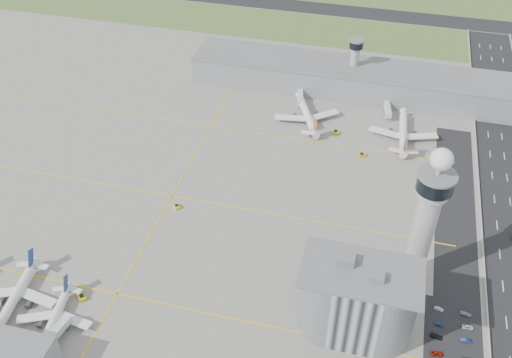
% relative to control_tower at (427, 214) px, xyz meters
% --- Properties ---
extents(ground, '(1000.00, 1000.00, 0.00)m').
position_rel_control_tower_xyz_m(ground, '(-72.00, -8.00, -35.04)').
color(ground, gray).
extents(grass_strip_0, '(480.00, 50.00, 0.08)m').
position_rel_control_tower_xyz_m(grass_strip_0, '(-92.00, 217.00, -35.00)').
color(grass_strip_0, '#526A32').
rests_on(grass_strip_0, ground).
extents(runway, '(480.00, 22.00, 0.10)m').
position_rel_control_tower_xyz_m(runway, '(-92.00, 254.00, -34.98)').
color(runway, black).
rests_on(runway, ground).
extents(barrier_left, '(0.60, 500.00, 1.20)m').
position_rel_control_tower_xyz_m(barrier_left, '(29.00, -8.00, -34.44)').
color(barrier_left, '#9E9E99').
rests_on(barrier_left, ground).
extents(landside_road, '(18.00, 260.00, 0.08)m').
position_rel_control_tower_xyz_m(landside_road, '(18.00, -18.00, -35.00)').
color(landside_road, black).
rests_on(landside_road, ground).
extents(parking_lot, '(20.00, 44.00, 0.10)m').
position_rel_control_tower_xyz_m(parking_lot, '(16.00, -30.00, -34.99)').
color(parking_lot, black).
rests_on(parking_lot, ground).
extents(taxiway_line_h_0, '(260.00, 0.60, 0.01)m').
position_rel_control_tower_xyz_m(taxiway_line_h_0, '(-112.00, -38.00, -35.04)').
color(taxiway_line_h_0, yellow).
rests_on(taxiway_line_h_0, ground).
extents(taxiway_line_h_1, '(260.00, 0.60, 0.01)m').
position_rel_control_tower_xyz_m(taxiway_line_h_1, '(-112.00, 22.00, -35.04)').
color(taxiway_line_h_1, yellow).
rests_on(taxiway_line_h_1, ground).
extents(taxiway_line_h_2, '(260.00, 0.60, 0.01)m').
position_rel_control_tower_xyz_m(taxiway_line_h_2, '(-112.00, 82.00, -35.04)').
color(taxiway_line_h_2, yellow).
rests_on(taxiway_line_h_2, ground).
extents(taxiway_line_v, '(0.60, 260.00, 0.01)m').
position_rel_control_tower_xyz_m(taxiway_line_v, '(-112.00, 22.00, -35.04)').
color(taxiway_line_v, yellow).
rests_on(taxiway_line_v, ground).
extents(control_tower, '(14.00, 14.00, 64.50)m').
position_rel_control_tower_xyz_m(control_tower, '(0.00, 0.00, 0.00)').
color(control_tower, '#ADAAA5').
rests_on(control_tower, ground).
extents(secondary_tower, '(8.60, 8.60, 31.90)m').
position_rel_control_tower_xyz_m(secondary_tower, '(-42.00, 142.00, -16.24)').
color(secondary_tower, '#ADAAA5').
rests_on(secondary_tower, ground).
extents(admin_building, '(42.00, 24.00, 33.50)m').
position_rel_control_tower_xyz_m(admin_building, '(-20.01, -30.00, -19.74)').
color(admin_building, '#B2B2B7').
rests_on(admin_building, ground).
extents(terminal_pier, '(210.00, 32.00, 15.80)m').
position_rel_control_tower_xyz_m(terminal_pier, '(-32.00, 140.00, -27.14)').
color(terminal_pier, gray).
rests_on(terminal_pier, ground).
extents(airplane_near_b, '(37.87, 42.94, 10.93)m').
position_rel_control_tower_xyz_m(airplane_near_b, '(-147.93, -51.74, -29.57)').
color(airplane_near_b, white).
rests_on(airplane_near_b, ground).
extents(airplane_near_c, '(33.94, 38.27, 9.61)m').
position_rel_control_tower_xyz_m(airplane_near_c, '(-128.22, -57.39, -30.23)').
color(airplane_near_c, white).
rests_on(airplane_near_c, ground).
extents(airplane_far_a, '(51.46, 54.84, 12.22)m').
position_rel_control_tower_xyz_m(airplane_far_a, '(-62.14, 102.61, -28.93)').
color(airplane_far_a, white).
rests_on(airplane_far_a, ground).
extents(airplane_far_b, '(39.08, 45.24, 12.15)m').
position_rel_control_tower_xyz_m(airplane_far_b, '(-8.95, 98.56, -28.97)').
color(airplane_far_b, white).
rests_on(airplane_far_b, ground).
extents(jet_bridge_near_2, '(5.39, 14.31, 5.70)m').
position_rel_control_tower_xyz_m(jet_bridge_near_2, '(-125.00, -69.00, -32.19)').
color(jet_bridge_near_2, silver).
rests_on(jet_bridge_near_2, ground).
extents(jet_bridge_far_0, '(5.39, 14.31, 5.70)m').
position_rel_control_tower_xyz_m(jet_bridge_far_0, '(-70.00, 124.00, -32.19)').
color(jet_bridge_far_0, silver).
rests_on(jet_bridge_far_0, ground).
extents(jet_bridge_far_1, '(5.39, 14.31, 5.70)m').
position_rel_control_tower_xyz_m(jet_bridge_far_1, '(-20.00, 124.00, -32.19)').
color(jet_bridge_far_1, silver).
rests_on(jet_bridge_far_1, ground).
extents(tug_1, '(4.36, 4.40, 2.13)m').
position_rel_control_tower_xyz_m(tug_1, '(-124.21, -43.54, -33.97)').
color(tug_1, '#CCBE09').
rests_on(tug_1, ground).
extents(tug_2, '(3.11, 3.62, 1.77)m').
position_rel_control_tower_xyz_m(tug_2, '(-126.89, -41.08, -34.15)').
color(tug_2, '#E5B904').
rests_on(tug_2, ground).
extents(tug_3, '(3.95, 3.97, 1.93)m').
position_rel_control_tower_xyz_m(tug_3, '(-106.76, 15.09, -34.08)').
color(tug_3, yellow).
rests_on(tug_3, ground).
extents(tug_4, '(3.66, 2.69, 2.00)m').
position_rel_control_tower_xyz_m(tug_4, '(-44.19, 92.70, -34.04)').
color(tug_4, yellow).
rests_on(tug_4, ground).
extents(tug_5, '(4.15, 3.48, 2.06)m').
position_rel_control_tower_xyz_m(tug_5, '(-28.30, 75.45, -34.01)').
color(tug_5, gold).
rests_on(tug_5, ground).
extents(car_lot_2, '(4.76, 2.63, 1.26)m').
position_rel_control_tower_xyz_m(car_lot_2, '(10.59, -34.62, -34.41)').
color(car_lot_2, '#981C09').
rests_on(car_lot_2, ground).
extents(car_lot_3, '(4.63, 2.42, 1.28)m').
position_rel_control_tower_xyz_m(car_lot_3, '(10.45, -27.18, -34.40)').
color(car_lot_3, black).
rests_on(car_lot_3, ground).
extents(car_lot_4, '(3.61, 1.90, 1.17)m').
position_rel_control_tower_xyz_m(car_lot_4, '(11.35, -21.53, -34.46)').
color(car_lot_4, navy).
rests_on(car_lot_4, ground).
extents(car_lot_5, '(3.63, 1.76, 1.15)m').
position_rel_control_tower_xyz_m(car_lot_5, '(11.16, -14.26, -34.47)').
color(car_lot_5, silver).
rests_on(car_lot_5, ground).
extents(car_lot_9, '(4.06, 1.90, 1.29)m').
position_rel_control_tower_xyz_m(car_lot_9, '(20.91, -26.33, -34.40)').
color(car_lot_9, navy).
rests_on(car_lot_9, ground).
extents(car_lot_10, '(4.48, 2.26, 1.22)m').
position_rel_control_tower_xyz_m(car_lot_10, '(21.75, -20.20, -34.43)').
color(car_lot_10, silver).
rests_on(car_lot_10, ground).
extents(car_lot_11, '(4.49, 2.23, 1.25)m').
position_rel_control_tower_xyz_m(car_lot_11, '(21.11, -14.15, -34.41)').
color(car_lot_11, '#8B8FA0').
rests_on(car_lot_11, ground).
extents(car_hw_4, '(1.87, 3.99, 1.32)m').
position_rel_control_tower_xyz_m(car_hw_4, '(36.16, 171.97, -34.38)').
color(car_hw_4, gray).
rests_on(car_hw_4, ground).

